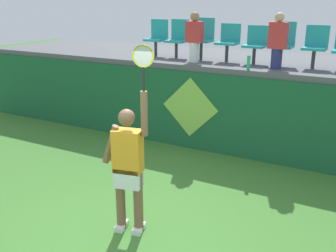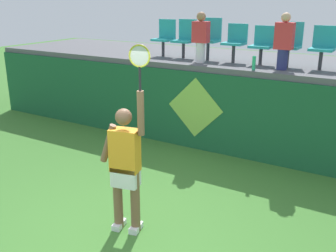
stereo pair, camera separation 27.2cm
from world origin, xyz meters
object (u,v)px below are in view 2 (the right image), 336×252
(stadium_chair_0, at_px, (165,36))
(stadium_chair_3, at_px, (235,40))
(stadium_chair_5, at_px, (290,42))
(spectator_0, at_px, (201,36))
(water_bottle, at_px, (254,63))
(spectator_1, at_px, (284,41))
(stadium_chair_1, at_px, (185,37))
(stadium_chair_4, at_px, (263,43))
(stadium_chair_2, at_px, (210,37))
(stadium_chair_6, at_px, (323,45))
(tennis_player, at_px, (126,164))

(stadium_chair_0, height_order, stadium_chair_3, stadium_chair_0)
(stadium_chair_5, height_order, spectator_0, spectator_0)
(water_bottle, xyz_separation_m, spectator_1, (0.44, 0.34, 0.41))
(stadium_chair_1, distance_m, stadium_chair_4, 1.82)
(stadium_chair_4, bearing_deg, stadium_chair_0, 179.88)
(stadium_chair_4, xyz_separation_m, spectator_1, (0.55, -0.43, 0.11))
(stadium_chair_2, height_order, stadium_chair_3, stadium_chair_2)
(stadium_chair_0, distance_m, stadium_chair_6, 3.54)
(tennis_player, height_order, spectator_0, spectator_0)
(stadium_chair_4, bearing_deg, stadium_chair_3, -179.88)
(stadium_chair_4, bearing_deg, stadium_chair_6, 0.11)
(stadium_chair_4, xyz_separation_m, stadium_chair_5, (0.55, 0.01, 0.04))
(stadium_chair_5, bearing_deg, spectator_0, -165.67)
(stadium_chair_4, relative_size, stadium_chair_6, 0.95)
(stadium_chair_2, height_order, spectator_0, spectator_0)
(tennis_player, bearing_deg, stadium_chair_6, 69.41)
(tennis_player, distance_m, spectator_0, 4.07)
(stadium_chair_6, relative_size, spectator_1, 0.77)
(spectator_0, xyz_separation_m, spectator_1, (1.75, 0.01, 0.00))
(water_bottle, bearing_deg, stadium_chair_6, 35.43)
(stadium_chair_3, xyz_separation_m, stadium_chair_4, (0.60, 0.00, -0.02))
(stadium_chair_1, xyz_separation_m, stadium_chair_4, (1.82, -0.01, -0.03))
(stadium_chair_0, distance_m, spectator_1, 2.94)
(stadium_chair_1, bearing_deg, spectator_0, -35.91)
(stadium_chair_3, relative_size, stadium_chair_5, 0.92)
(stadium_chair_3, relative_size, stadium_chair_4, 1.03)
(stadium_chair_4, height_order, stadium_chair_5, stadium_chair_5)
(water_bottle, bearing_deg, stadium_chair_3, 132.66)
(stadium_chair_5, xyz_separation_m, stadium_chair_6, (0.63, -0.01, -0.02))
(water_bottle, height_order, stadium_chair_1, stadium_chair_1)
(spectator_0, bearing_deg, stadium_chair_3, 35.98)
(spectator_1, bearing_deg, stadium_chair_6, 34.08)
(tennis_player, relative_size, water_bottle, 9.65)
(stadium_chair_6, bearing_deg, stadium_chair_3, -179.89)
(stadium_chair_2, xyz_separation_m, spectator_1, (1.75, -0.43, 0.04))
(stadium_chair_3, bearing_deg, stadium_chair_4, 0.12)
(stadium_chair_0, xyz_separation_m, spectator_0, (1.16, -0.44, 0.08))
(tennis_player, distance_m, stadium_chair_0, 4.80)
(tennis_player, bearing_deg, stadium_chair_4, 84.57)
(tennis_player, relative_size, stadium_chair_0, 3.07)
(stadium_chair_6, bearing_deg, tennis_player, -110.59)
(stadium_chair_1, height_order, stadium_chair_2, stadium_chair_2)
(stadium_chair_2, bearing_deg, stadium_chair_6, -0.13)
(tennis_player, xyz_separation_m, stadium_chair_2, (-0.80, 4.21, 1.29))
(stadium_chair_2, relative_size, stadium_chair_3, 1.13)
(stadium_chair_0, relative_size, stadium_chair_2, 0.93)
(stadium_chair_4, distance_m, spectator_1, 0.70)
(stadium_chair_4, bearing_deg, spectator_1, -37.93)
(stadium_chair_2, distance_m, spectator_1, 1.80)
(stadium_chair_0, relative_size, stadium_chair_5, 0.96)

